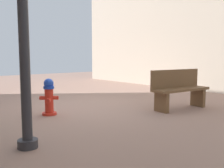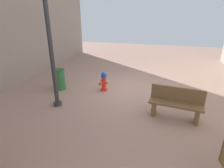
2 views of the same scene
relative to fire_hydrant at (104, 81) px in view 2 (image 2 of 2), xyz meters
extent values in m
plane|color=#9E7A6B|center=(-0.98, -0.47, -0.40)|extent=(23.40, 23.40, 0.00)
cylinder|color=red|center=(0.00, -0.01, -0.37)|extent=(0.31, 0.31, 0.05)
cylinder|color=red|center=(0.00, -0.01, -0.09)|extent=(0.18, 0.18, 0.52)
cylinder|color=blue|center=(0.00, -0.01, 0.21)|extent=(0.23, 0.23, 0.06)
sphere|color=blue|center=(0.00, -0.01, 0.30)|extent=(0.21, 0.21, 0.21)
cylinder|color=red|center=(-0.12, 0.08, -0.02)|extent=(0.15, 0.14, 0.08)
cylinder|color=red|center=(0.11, -0.09, -0.02)|extent=(0.15, 0.14, 0.08)
cylinder|color=red|center=(0.09, 0.12, -0.06)|extent=(0.17, 0.18, 0.11)
cube|color=brown|center=(-3.34, 1.55, -0.17)|extent=(0.15, 0.41, 0.45)
cube|color=brown|center=(-2.11, 1.39, -0.17)|extent=(0.15, 0.41, 0.45)
cube|color=brown|center=(-2.73, 1.47, 0.08)|extent=(1.60, 0.64, 0.06)
cube|color=brown|center=(-2.75, 1.28, 0.33)|extent=(1.55, 0.26, 0.44)
cylinder|color=#2D2D33|center=(1.15, 1.68, -0.34)|extent=(0.28, 0.28, 0.12)
cylinder|color=#2D2D33|center=(1.15, 1.68, 1.68)|extent=(0.14, 0.14, 3.92)
cylinder|color=#266633|center=(1.81, 0.38, 0.01)|extent=(0.45, 0.45, 0.82)
cylinder|color=#1E5128|center=(1.81, 0.38, 0.44)|extent=(0.47, 0.47, 0.04)
camera|label=1|loc=(2.45, 5.10, 0.88)|focal=41.03mm
camera|label=2|loc=(-2.20, 6.62, 2.63)|focal=29.27mm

